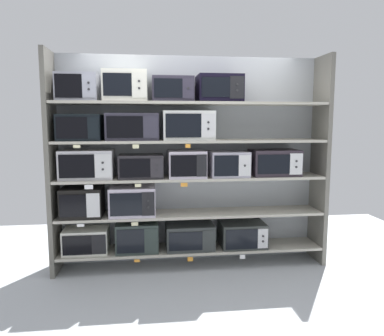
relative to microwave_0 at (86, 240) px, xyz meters
name	(u,v)px	position (x,y,z in m)	size (l,w,h in m)	color
ground	(205,308)	(1.22, -1.00, -0.36)	(7.05, 6.00, 0.02)	#B2B7BC
back_panel	(190,160)	(1.22, 0.24, 0.88)	(3.25, 0.04, 2.47)	#9EA3A8
upright_left	(52,164)	(-0.34, 0.00, 0.88)	(0.05, 0.43, 2.47)	#68645B
upright_right	(320,161)	(2.78, 0.00, 0.88)	(0.05, 0.43, 2.47)	#68645B
shelf_0	(192,249)	(1.22, 0.00, -0.15)	(3.05, 0.43, 0.03)	#ADA899
microwave_0	(86,240)	(0.00, 0.00, 0.00)	(0.49, 0.34, 0.27)	silver
microwave_1	(137,236)	(0.58, 0.00, 0.03)	(0.48, 0.40, 0.34)	#293330
microwave_2	(190,236)	(1.19, 0.00, 0.01)	(0.56, 0.41, 0.29)	#2D3130
microwave_3	(242,234)	(1.83, 0.00, 0.01)	(0.53, 0.41, 0.29)	#2E322F
price_tag_0	(137,261)	(0.58, -0.21, -0.19)	(0.06, 0.00, 0.03)	orange
price_tag_1	(190,259)	(1.17, -0.21, -0.20)	(0.06, 0.00, 0.05)	orange
price_tag_2	(242,257)	(1.78, -0.21, -0.20)	(0.06, 0.00, 0.05)	white
shelf_1	(192,214)	(1.22, 0.00, 0.27)	(3.05, 0.43, 0.03)	#ADA899
microwave_4	(83,202)	(-0.02, 0.00, 0.45)	(0.45, 0.42, 0.33)	black
microwave_5	(133,200)	(0.53, 0.00, 0.45)	(0.51, 0.43, 0.33)	#BAB0C2
price_tag_3	(81,225)	(-0.02, -0.21, 0.24)	(0.08, 0.00, 0.03)	white
price_tag_4	(135,224)	(0.56, -0.21, 0.23)	(0.07, 0.00, 0.04)	beige
shelf_2	(192,178)	(1.22, 0.00, 0.70)	(3.05, 0.43, 0.03)	#ADA899
microwave_6	(87,164)	(0.04, 0.00, 0.87)	(0.58, 0.37, 0.32)	#BBB8BD
microwave_7	(141,166)	(0.64, 0.00, 0.85)	(0.49, 0.37, 0.26)	#2A272B
microwave_8	(186,164)	(1.15, 0.00, 0.87)	(0.42, 0.43, 0.30)	#BDB3C2
microwave_9	(228,164)	(1.64, 0.00, 0.86)	(0.44, 0.43, 0.29)	#A29EAD
microwave_10	(274,162)	(2.20, 0.00, 0.87)	(0.56, 0.38, 0.30)	#302730
price_tag_5	(89,187)	(0.08, -0.21, 0.66)	(0.09, 0.00, 0.05)	white
price_tag_6	(138,185)	(0.60, -0.21, 0.66)	(0.07, 0.00, 0.04)	beige
price_tag_7	(184,185)	(1.11, -0.21, 0.66)	(0.07, 0.00, 0.04)	orange
shelf_3	(192,141)	(1.22, 0.00, 1.13)	(3.05, 0.43, 0.03)	#ADA899
microwave_11	(80,128)	(-0.02, 0.00, 1.28)	(0.46, 0.41, 0.28)	black
microwave_12	(133,127)	(0.55, 0.00, 1.29)	(0.58, 0.36, 0.30)	#2E2C39
microwave_13	(188,125)	(1.18, 0.00, 1.30)	(0.58, 0.36, 0.33)	silver
price_tag_8	(77,146)	(-0.02, -0.21, 1.09)	(0.07, 0.00, 0.03)	beige
price_tag_9	(136,146)	(0.59, -0.21, 1.08)	(0.07, 0.00, 0.04)	beige
price_tag_10	(188,146)	(1.15, -0.21, 1.09)	(0.05, 0.00, 0.04)	orange
shelf_4	(192,103)	(1.22, 0.00, 1.55)	(3.05, 0.43, 0.03)	#ADA899
microwave_14	(78,87)	(-0.03, 0.00, 1.72)	(0.44, 0.34, 0.30)	#9C9EAC
microwave_15	(125,86)	(0.48, 0.00, 1.73)	(0.48, 0.38, 0.33)	silver
microwave_16	(172,90)	(1.00, 0.00, 1.70)	(0.45, 0.38, 0.27)	#2D2A38
microwave_17	(219,89)	(1.53, 0.00, 1.72)	(0.50, 0.41, 0.30)	black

